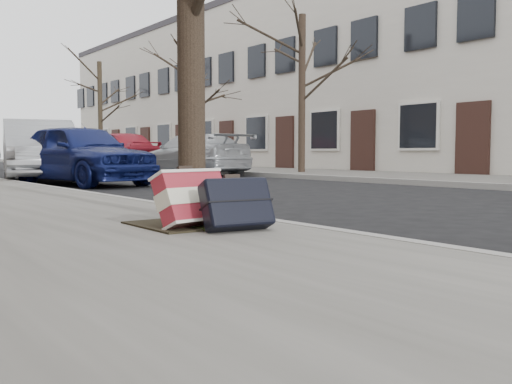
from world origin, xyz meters
TOP-DOWN VIEW (x-y plane):
  - ground at (0.00, 0.00)m, footprint 120.00×120.00m
  - far_sidewalk at (7.80, 15.00)m, footprint 4.00×70.00m
  - house_far at (13.15, 16.00)m, footprint 6.70×40.00m
  - dirt_patch at (-2.00, 1.20)m, footprint 0.85×0.85m
  - suitcase_red at (-2.08, 1.01)m, footprint 0.65×0.43m
  - suitcase_navy at (-1.91, 0.65)m, footprint 0.58×0.38m
  - car_near_front at (0.09, 9.47)m, footprint 2.40×4.27m
  - car_near_mid at (-0.06, 11.97)m, footprint 2.62×4.97m
  - car_far_front at (4.72, 12.44)m, footprint 1.99×4.51m
  - car_far_back at (4.60, 18.18)m, footprint 2.51×4.81m
  - tree_far_a at (7.20, 10.15)m, footprint 0.21×0.21m
  - tree_far_b at (7.20, 16.45)m, footprint 0.23×0.23m
  - tree_far_c at (7.20, 26.02)m, footprint 0.24×0.24m

SIDE VIEW (x-z plane):
  - ground at x=0.00m, z-range 0.00..0.00m
  - far_sidewalk at x=7.80m, z-range 0.00..0.12m
  - dirt_patch at x=-2.00m, z-range 0.12..0.14m
  - suitcase_navy at x=-1.91m, z-range 0.12..0.55m
  - suitcase_red at x=-2.08m, z-range 0.12..0.58m
  - car_far_front at x=4.72m, z-range 0.00..1.29m
  - car_near_front at x=0.09m, z-range 0.00..1.37m
  - car_near_mid at x=-0.06m, z-range 0.00..1.56m
  - car_far_back at x=4.60m, z-range 0.00..1.56m
  - tree_far_b at x=7.20m, z-range 0.12..4.69m
  - tree_far_a at x=7.20m, z-range 0.12..4.85m
  - tree_far_c at x=7.20m, z-range 0.12..5.44m
  - house_far at x=13.15m, z-range 0.00..7.20m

